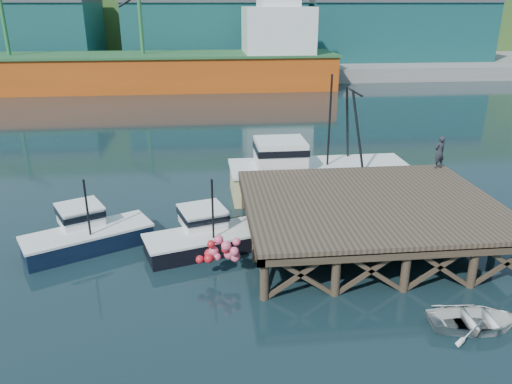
{
  "coord_description": "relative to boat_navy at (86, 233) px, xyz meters",
  "views": [
    {
      "loc": [
        -2.32,
        -21.5,
        10.95
      ],
      "look_at": [
        0.19,
        2.0,
        1.98
      ],
      "focal_mm": 35.0,
      "sensor_mm": 36.0,
      "label": 1
    }
  ],
  "objects": [
    {
      "name": "wharf",
      "position": [
        13.58,
        -0.9,
        1.21
      ],
      "size": [
        12.0,
        10.0,
        2.62
      ],
      "color": "brown",
      "rests_on": "ground"
    },
    {
      "name": "boat_black",
      "position": [
        5.77,
        -0.71,
        -0.05
      ],
      "size": [
        6.41,
        5.32,
        3.73
      ],
      "rotation": [
        0.0,
        0.0,
        0.29
      ],
      "color": "black",
      "rests_on": "ground"
    },
    {
      "name": "dockworker",
      "position": [
        18.98,
        3.69,
        2.32
      ],
      "size": [
        0.78,
        0.63,
        1.85
      ],
      "primitive_type": "imported",
      "rotation": [
        0.0,
        0.0,
        3.46
      ],
      "color": "#212129",
      "rests_on": "wharf"
    },
    {
      "name": "warehouse_mid",
      "position": [
        8.08,
        64.29,
        5.76
      ],
      "size": [
        28.0,
        16.0,
        9.0
      ],
      "primitive_type": "cube",
      "color": "#18504E",
      "rests_on": "far_quay"
    },
    {
      "name": "warehouse_right",
      "position": [
        38.08,
        64.29,
        5.76
      ],
      "size": [
        30.0,
        16.0,
        9.0
      ],
      "primitive_type": "cube",
      "color": "#18504E",
      "rests_on": "far_quay"
    },
    {
      "name": "boat_navy",
      "position": [
        0.0,
        0.0,
        0.0
      ],
      "size": [
        6.17,
        4.52,
        3.66
      ],
      "rotation": [
        0.0,
        0.0,
        0.47
      ],
      "color": "black",
      "rests_on": "ground"
    },
    {
      "name": "far_quay",
      "position": [
        8.08,
        69.29,
        0.26
      ],
      "size": [
        160.0,
        40.0,
        2.0
      ],
      "primitive_type": "cube",
      "color": "gray",
      "rests_on": "ground"
    },
    {
      "name": "ground",
      "position": [
        8.08,
        -0.71,
        -0.74
      ],
      "size": [
        300.0,
        300.0,
        0.0
      ],
      "primitive_type": "plane",
      "color": "black",
      "rests_on": "ground"
    },
    {
      "name": "hillside",
      "position": [
        8.08,
        99.29,
        10.26
      ],
      "size": [
        220.0,
        50.0,
        22.0
      ],
      "primitive_type": "cube",
      "color": "#2D511E",
      "rests_on": "ground"
    },
    {
      "name": "dinghy",
      "position": [
        15.2,
        -8.08,
        -0.38
      ],
      "size": [
        3.61,
        2.72,
        0.71
      ],
      "primitive_type": "imported",
      "rotation": [
        0.0,
        0.0,
        1.49
      ],
      "color": "silver",
      "rests_on": "ground"
    },
    {
      "name": "cargo_ship",
      "position": [
        -0.38,
        47.29,
        2.58
      ],
      "size": [
        55.5,
        10.0,
        13.75
      ],
      "color": "#C44B12",
      "rests_on": "ground"
    },
    {
      "name": "trawler",
      "position": [
        12.34,
        5.79,
        0.75
      ],
      "size": [
        10.79,
        3.95,
        7.2
      ],
      "rotation": [
        0.0,
        0.0,
        0.01
      ],
      "color": "beige",
      "rests_on": "ground"
    }
  ]
}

